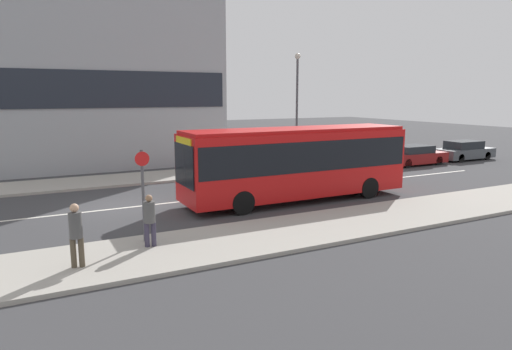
% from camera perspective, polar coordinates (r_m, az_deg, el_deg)
% --- Properties ---
extents(ground_plane, '(120.00, 120.00, 0.00)m').
position_cam_1_polar(ground_plane, '(19.88, -16.18, -3.97)').
color(ground_plane, '#3A3A3D').
extents(sidewalk_near, '(44.00, 3.50, 0.13)m').
position_cam_1_polar(sidewalk_near, '(14.01, -11.11, -9.35)').
color(sidewalk_near, '#A39E93').
rests_on(sidewalk_near, ground_plane).
extents(sidewalk_far, '(44.00, 3.50, 0.13)m').
position_cam_1_polar(sidewalk_far, '(25.91, -18.89, -0.78)').
color(sidewalk_far, '#A39E93').
rests_on(sidewalk_far, ground_plane).
extents(lane_centerline, '(41.80, 0.16, 0.01)m').
position_cam_1_polar(lane_centerline, '(19.88, -16.18, -3.96)').
color(lane_centerline, silver).
rests_on(lane_centerline, ground_plane).
extents(apartment_block_left_tower, '(16.34, 4.80, 18.15)m').
position_cam_1_polar(apartment_block_left_tower, '(31.46, -20.11, 17.45)').
color(apartment_block_left_tower, '#9EA3A8').
rests_on(apartment_block_left_tower, ground_plane).
extents(city_bus, '(10.34, 2.57, 3.23)m').
position_cam_1_polar(city_bus, '(20.22, 5.05, 1.98)').
color(city_bus, red).
rests_on(city_bus, ground_plane).
extents(parked_car_0, '(4.25, 1.77, 1.42)m').
position_cam_1_polar(parked_car_0, '(28.80, 11.38, 1.81)').
color(parked_car_0, silver).
rests_on(parked_car_0, ground_plane).
extents(parked_car_1, '(4.55, 1.85, 1.31)m').
position_cam_1_polar(parked_car_1, '(32.55, 19.11, 2.31)').
color(parked_car_1, maroon).
rests_on(parked_car_1, ground_plane).
extents(parked_car_2, '(4.51, 1.81, 1.38)m').
position_cam_1_polar(parked_car_2, '(36.48, 24.60, 2.76)').
color(parked_car_2, '#4C5156').
rests_on(parked_car_2, ground_plane).
extents(pedestrian_near_stop, '(0.35, 0.34, 1.74)m').
position_cam_1_polar(pedestrian_near_stop, '(12.98, -21.59, -6.56)').
color(pedestrian_near_stop, '#4C4233').
rests_on(pedestrian_near_stop, sidewalk_near).
extents(pedestrian_down_pavement, '(0.35, 0.34, 1.60)m').
position_cam_1_polar(pedestrian_down_pavement, '(14.09, -13.16, -5.19)').
color(pedestrian_down_pavement, '#383347').
rests_on(pedestrian_down_pavement, sidewalk_near).
extents(bus_stop_sign, '(0.44, 0.12, 2.89)m').
position_cam_1_polar(bus_stop_sign, '(14.44, -13.94, -1.70)').
color(bus_stop_sign, '#4C4C51').
rests_on(bus_stop_sign, sidewalk_near).
extents(street_lamp, '(0.36, 0.36, 7.07)m').
position_cam_1_polar(street_lamp, '(29.00, 5.15, 9.48)').
color(street_lamp, '#4C4C51').
rests_on(street_lamp, sidewalk_far).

